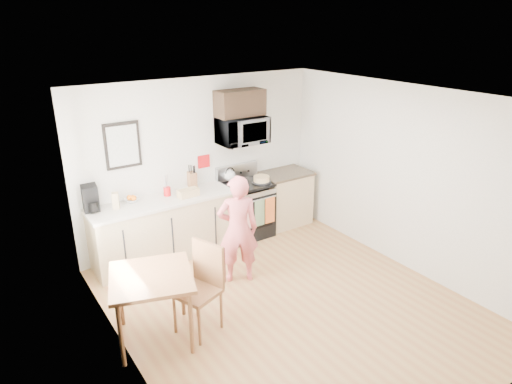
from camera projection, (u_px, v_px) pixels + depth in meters
floor at (289, 304)px, 5.80m from camera, size 4.60×4.60×0.00m
back_wall at (201, 162)px, 7.11m from camera, size 4.00×0.04×2.60m
front_wall at (474, 307)px, 3.55m from camera, size 4.00×0.04×2.60m
left_wall at (124, 257)px, 4.29m from camera, size 0.04×4.60×2.60m
right_wall at (404, 179)px, 6.37m from camera, size 0.04×4.60×2.60m
ceiling at (295, 98)px, 4.86m from camera, size 4.00×4.60×0.04m
window at (100, 205)px, 4.84m from camera, size 0.06×1.40×1.50m
cabinet_left at (164, 230)px, 6.77m from camera, size 2.10×0.60×0.90m
countertop_left at (162, 201)px, 6.60m from camera, size 2.14×0.64×0.04m
cabinet_right at (284, 199)px, 7.93m from camera, size 0.84×0.60×0.90m
countertop_right at (285, 173)px, 7.76m from camera, size 0.88×0.64×0.04m
range at (246, 210)px, 7.50m from camera, size 0.76×0.70×1.16m
microwave at (242, 130)px, 7.10m from camera, size 0.76×0.51×0.42m
upper_cabinet at (240, 103)px, 6.99m from camera, size 0.76×0.35×0.40m
wall_art at (123, 145)px, 6.31m from camera, size 0.50×0.04×0.65m
wall_trivet at (204, 161)px, 7.13m from camera, size 0.20×0.02×0.20m
person at (238, 229)px, 6.09m from camera, size 0.65×0.56×1.52m
dining_table at (151, 283)px, 4.93m from camera, size 0.95×0.95×0.82m
chair at (205, 274)px, 5.19m from camera, size 0.61×0.57×1.05m
knife_block at (192, 180)px, 7.03m from camera, size 0.12×0.16×0.24m
utensil_crock at (167, 188)px, 6.71m from camera, size 0.11×0.11×0.32m
fruit_bowl at (132, 199)px, 6.51m from camera, size 0.28×0.28×0.10m
milk_carton at (116, 201)px, 6.25m from camera, size 0.11×0.11×0.23m
coffee_maker at (91, 199)px, 6.18m from camera, size 0.23×0.31×0.36m
bread_bag at (188, 193)px, 6.70m from camera, size 0.32×0.17×0.11m
cake at (261, 179)px, 7.32m from camera, size 0.31×0.31×0.10m
kettle at (230, 175)px, 7.35m from camera, size 0.19×0.19×0.24m
pot at (240, 184)px, 7.11m from camera, size 0.20×0.34×0.10m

